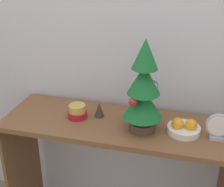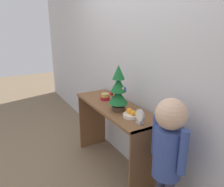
{
  "view_description": "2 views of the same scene",
  "coord_description": "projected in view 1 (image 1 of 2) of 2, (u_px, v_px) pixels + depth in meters",
  "views": [
    {
      "loc": [
        0.36,
        -1.22,
        1.69
      ],
      "look_at": [
        -0.01,
        0.19,
        1.0
      ],
      "focal_mm": 50.0,
      "sensor_mm": 36.0,
      "label": 1
    },
    {
      "loc": [
        2.0,
        -0.95,
        1.7
      ],
      "look_at": [
        -0.05,
        0.21,
        0.95
      ],
      "focal_mm": 35.0,
      "sensor_mm": 36.0,
      "label": 2
    }
  ],
  "objects": [
    {
      "name": "back_wall",
      "position": [
        127.0,
        33.0,
        1.76
      ],
      "size": [
        7.0,
        0.05,
        2.5
      ],
      "primitive_type": "cube",
      "color": "silver",
      "rests_on": "ground_plane"
    },
    {
      "name": "console_table",
      "position": [
        115.0,
        151.0,
        1.79
      ],
      "size": [
        1.25,
        0.43,
        0.82
      ],
      "color": "brown",
      "rests_on": "ground_plane"
    },
    {
      "name": "mini_tree",
      "position": [
        144.0,
        89.0,
        1.54
      ],
      "size": [
        0.2,
        0.2,
        0.49
      ],
      "color": "#4C3828",
      "rests_on": "console_table"
    },
    {
      "name": "fruit_bowl",
      "position": [
        184.0,
        128.0,
        1.6
      ],
      "size": [
        0.17,
        0.17,
        0.08
      ],
      "color": "silver",
      "rests_on": "console_table"
    },
    {
      "name": "singing_bowl",
      "position": [
        77.0,
        112.0,
        1.75
      ],
      "size": [
        0.11,
        0.11,
        0.08
      ],
      "color": "#AD1923",
      "rests_on": "console_table"
    },
    {
      "name": "desk_clock",
      "position": [
        218.0,
        127.0,
        1.53
      ],
      "size": [
        0.12,
        0.04,
        0.14
      ],
      "color": "#B2B2B7",
      "rests_on": "console_table"
    },
    {
      "name": "figurine",
      "position": [
        99.0,
        110.0,
        1.75
      ],
      "size": [
        0.06,
        0.06,
        0.09
      ],
      "color": "#382D23",
      "rests_on": "console_table"
    }
  ]
}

